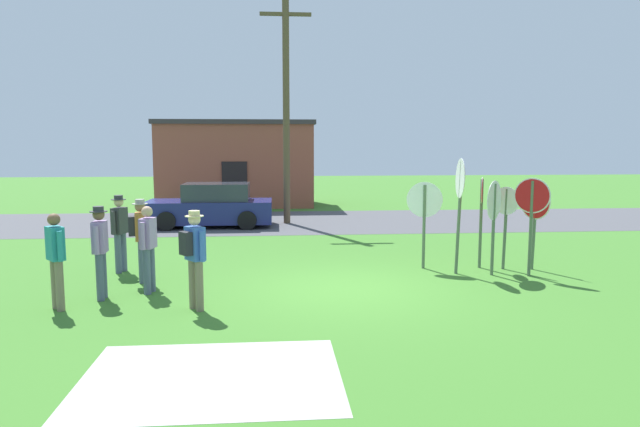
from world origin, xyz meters
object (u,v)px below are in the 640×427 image
object	(u,v)px
stop_sign_far_back	(494,211)
person_in_dark_shirt	(100,247)
parked_car_on_street	(212,207)
person_on_left	(56,256)
person_near_signs	(194,253)
person_in_blue	(140,234)
stop_sign_nearest	(535,212)
stop_sign_rear_right	(506,214)
stop_sign_tallest	(460,194)
utility_pole	(286,107)
stop_sign_center_cluster	(424,210)
stop_sign_leaning_right	(532,209)
person_with_sunhat	(120,229)
person_in_teal	(148,244)
stop_sign_rear_left	(481,208)

from	to	relation	value
stop_sign_far_back	person_in_dark_shirt	bearing A→B (deg)	-170.79
parked_car_on_street	person_on_left	xyz separation A→B (m)	(-1.61, -9.94, 0.26)
person_near_signs	person_in_blue	bearing A→B (deg)	123.13
parked_car_on_street	stop_sign_nearest	distance (m)	11.06
stop_sign_rear_right	person_on_left	size ratio (longest dim) A/B	1.13
stop_sign_tallest	person_in_blue	xyz separation A→B (m)	(-6.83, -0.20, -0.77)
parked_car_on_street	person_in_dark_shirt	bearing A→B (deg)	-96.44
person_in_dark_shirt	person_near_signs	bearing A→B (deg)	-24.87
parked_car_on_street	person_on_left	size ratio (longest dim) A/B	2.55
utility_pole	person_in_blue	size ratio (longest dim) A/B	4.58
person_on_left	person_in_blue	xyz separation A→B (m)	(0.99, 1.91, 0.06)
stop_sign_tallest	stop_sign_rear_right	bearing A→B (deg)	17.60
stop_sign_center_cluster	stop_sign_nearest	bearing A→B (deg)	-6.86
parked_car_on_street	person_near_signs	bearing A→B (deg)	-85.67
stop_sign_center_cluster	stop_sign_leaning_right	bearing A→B (deg)	-24.59
person_on_left	person_with_sunhat	world-z (taller)	person_with_sunhat
person_in_blue	person_in_dark_shirt	world-z (taller)	same
stop_sign_tallest	person_in_dark_shirt	bearing A→B (deg)	-168.41
stop_sign_center_cluster	person_in_teal	xyz separation A→B (m)	(-5.86, -1.69, -0.42)
parked_car_on_street	stop_sign_tallest	size ratio (longest dim) A/B	1.68
stop_sign_rear_right	person_in_teal	world-z (taller)	stop_sign_rear_right
parked_car_on_street	stop_sign_rear_right	distance (m)	10.53
stop_sign_rear_right	person_with_sunhat	xyz separation A→B (m)	(-8.72, 0.39, -0.29)
person_in_teal	person_in_blue	bearing A→B (deg)	111.62
person_on_left	stop_sign_far_back	bearing A→B (deg)	12.65
stop_sign_rear_left	person_in_teal	distance (m)	7.39
stop_sign_rear_right	stop_sign_far_back	distance (m)	0.80
stop_sign_nearest	stop_sign_tallest	distance (m)	1.94
stop_sign_rear_left	person_on_left	size ratio (longest dim) A/B	1.25
stop_sign_far_back	stop_sign_tallest	size ratio (longest dim) A/B	0.81
stop_sign_far_back	stop_sign_nearest	distance (m)	1.27
stop_sign_rear_left	person_on_left	distance (m)	8.95
person_near_signs	person_with_sunhat	distance (m)	3.73
stop_sign_far_back	person_with_sunhat	world-z (taller)	stop_sign_far_back
stop_sign_nearest	stop_sign_tallest	xyz separation A→B (m)	(-1.87, -0.30, 0.44)
stop_sign_nearest	person_in_blue	distance (m)	8.72
person_near_signs	person_in_blue	world-z (taller)	same
person_near_signs	person_in_dark_shirt	world-z (taller)	same
person_in_teal	person_with_sunhat	world-z (taller)	person_with_sunhat
utility_pole	stop_sign_rear_right	xyz separation A→B (m)	(4.80, -8.01, -2.89)
parked_car_on_street	stop_sign_rear_right	world-z (taller)	stop_sign_rear_right
stop_sign_center_cluster	person_with_sunhat	bearing A→B (deg)	178.45
stop_sign_far_back	stop_sign_center_cluster	bearing A→B (deg)	148.95
stop_sign_nearest	person_on_left	distance (m)	10.00
utility_pole	stop_sign_rear_left	world-z (taller)	utility_pole
person_with_sunhat	person_in_dark_shirt	size ratio (longest dim) A/B	1.00
parked_car_on_street	stop_sign_tallest	bearing A→B (deg)	-51.55
parked_car_on_street	person_with_sunhat	xyz separation A→B (m)	(-1.29, -7.04, 0.30)
stop_sign_far_back	stop_sign_nearest	xyz separation A→B (m)	(1.17, 0.50, -0.09)
stop_sign_rear_left	person_in_blue	xyz separation A→B (m)	(-7.54, -0.76, -0.40)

